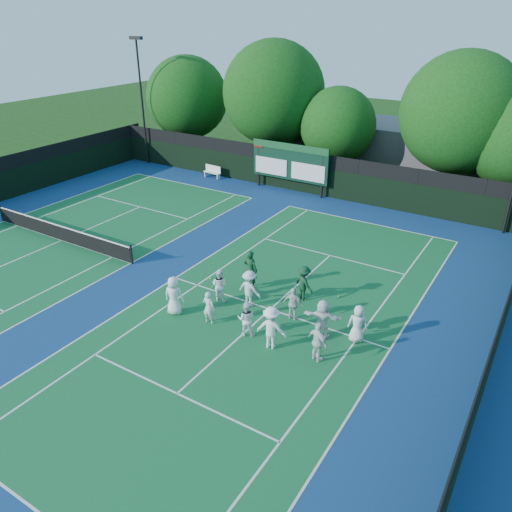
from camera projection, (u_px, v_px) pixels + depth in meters
The scene contains 32 objects.
ground at pixel (259, 320), 21.45m from camera, with size 120.00×120.00×0.00m, color #15380F.
court_apron at pixel (168, 275), 25.05m from camera, with size 34.00×32.00×0.01m, color navy.
near_court at pixel (270, 309), 22.20m from camera, with size 11.05×23.85×0.01m.
left_court at pixel (62, 240), 28.84m from camera, with size 11.05×23.85×0.01m.
back_fence at pixel (304, 174), 35.85m from camera, with size 34.00×0.08×3.00m.
divider_fence_right at pixel (494, 350), 17.34m from camera, with size 0.08×32.00×3.00m.
scoreboard at pixel (290, 162), 35.65m from camera, with size 6.00×0.21×3.55m.
clubhouse at pixel (395, 149), 39.75m from camera, with size 18.00×6.00×4.00m, color #57565B.
light_pole_left at pixel (141, 87), 40.54m from camera, with size 1.20×0.30×10.12m.
tennis_net at pixel (61, 233), 28.63m from camera, with size 11.30×0.10×1.10m.
bench at pixel (213, 171), 39.43m from camera, with size 1.55×0.53×0.96m.
tree_a at pixel (189, 100), 43.22m from camera, with size 7.01×7.01×8.65m.
tree_b at pixel (276, 96), 38.67m from camera, with size 7.94×7.94×10.15m.
tree_c at pixel (340, 127), 36.85m from camera, with size 5.58×5.58×7.11m.
tree_d at pixel (463, 116), 32.12m from camera, with size 7.80×7.80×9.92m.
tennis_ball_0 at pixel (212, 287), 23.94m from camera, with size 0.07×0.07×0.07m, color #BCD619.
tennis_ball_1 at pixel (305, 300), 22.89m from camera, with size 0.07×0.07×0.07m, color #BCD619.
tennis_ball_3 at pixel (210, 279), 24.69m from camera, with size 0.07×0.07×0.07m, color #BCD619.
tennis_ball_4 at pixel (339, 296), 23.16m from camera, with size 0.07×0.07×0.07m, color #BCD619.
tennis_ball_5 at pixel (320, 351), 19.44m from camera, with size 0.07×0.07×0.07m, color #BCD619.
player_front_0 at pixel (174, 296), 21.56m from camera, with size 0.87×0.56×1.78m, color white.
player_front_1 at pixel (209, 307), 20.95m from camera, with size 0.55×0.36×1.52m, color silver.
player_front_2 at pixel (246, 319), 20.18m from camera, with size 0.74×0.57×1.52m, color white.
player_front_3 at pixel (271, 328), 19.35m from camera, with size 1.18×0.68×1.82m, color white.
player_front_4 at pixel (318, 342), 18.64m from camera, with size 0.98×0.41×1.67m, color white.
player_back_0 at pixel (220, 285), 22.61m from camera, with size 0.76×0.59×1.57m, color white.
player_back_1 at pixel (249, 289), 22.12m from camera, with size 1.13×0.65×1.75m, color silver.
player_back_2 at pixel (293, 304), 21.21m from camera, with size 0.89×0.37×1.52m, color silver.
player_back_3 at pixel (322, 319), 20.00m from camera, with size 1.59×0.50×1.71m, color white.
player_back_4 at pixel (358, 324), 19.76m from camera, with size 0.79×0.52×1.62m, color silver.
coach_left at pixel (250, 270), 23.52m from camera, with size 0.72×0.47×1.96m, color #103A1D.
coach_right at pixel (304, 283), 22.64m from camera, with size 1.09×0.62×1.68m, color #0F371E.
Camera 1 is at (9.43, -15.32, 12.00)m, focal length 35.00 mm.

